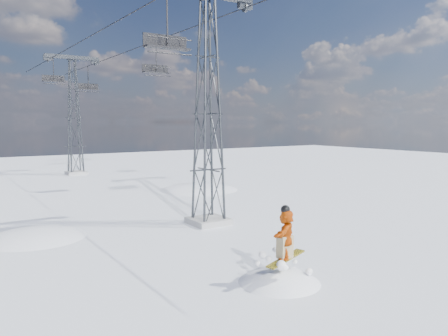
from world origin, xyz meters
The scene contains 10 objects.
ground centered at (0.00, 0.00, 0.00)m, with size 120.00×120.00×0.00m, color white.
snow_terrain centered at (-4.77, 21.24, -9.59)m, with size 39.00×37.00×22.00m.
lift_tower_near centered at (0.80, 8.00, 5.47)m, with size 5.20×1.80×11.43m.
lift_tower_far centered at (0.80, 33.00, 5.47)m, with size 5.20×1.80×11.43m.
haul_cables centered at (0.80, 19.50, 10.85)m, with size 4.46×51.00×0.06m.
snowboarder_jump centered at (-1.49, -0.14, -1.65)m, with size 4.40×4.40×6.51m.
lift_chair_near centered at (-1.40, 7.97, 8.68)m, with size 2.18×0.63×2.70m.
lift_chair_mid centered at (3.00, 18.79, 8.85)m, with size 2.01×0.58×2.49m.
lift_chair_far centered at (-1.40, 30.93, 8.93)m, with size 1.94×0.56×2.40m.
lift_chair_extra centered at (3.00, 35.58, 8.72)m, with size 2.15×0.62×2.66m.
Camera 1 is at (-10.37, -10.45, 5.10)m, focal length 35.00 mm.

